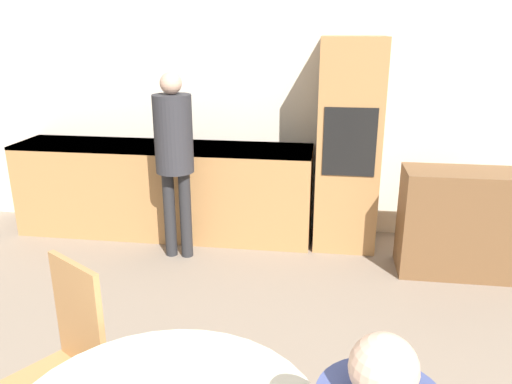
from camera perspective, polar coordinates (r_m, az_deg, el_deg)
wall_back at (r=4.98m, az=4.09°, el=10.07°), size 7.10×0.05×2.60m
kitchen_counter at (r=5.08m, az=-10.45°, el=0.39°), size 2.93×0.60×0.92m
oven_unit at (r=4.70m, az=10.47°, el=5.23°), size 0.57×0.59×1.94m
sideboard at (r=4.54m, az=23.18°, el=-3.31°), size 1.12×0.45×0.90m
chair_far_left at (r=2.60m, az=-20.87°, el=-17.11°), size 0.55×0.55×1.00m
person_standing at (r=4.38m, az=-9.35°, el=5.16°), size 0.33×0.33×1.66m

